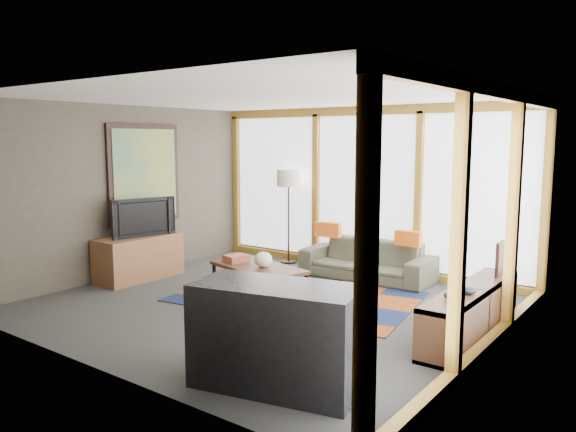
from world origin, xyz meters
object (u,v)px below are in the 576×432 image
Objects in this scene: sofa at (367,260)px; tv_console at (139,257)px; coffee_table at (258,282)px; television at (141,217)px; bar_counter at (277,336)px; bookshelf at (471,312)px; floor_lamp at (289,217)px.

sofa is 1.51× the size of tv_console.
coffee_table is 1.32× the size of television.
tv_console is (-2.76, -2.04, 0.04)m from sofa.
bookshelf is at bearing 54.38° from bar_counter.
floor_lamp is (-1.62, 0.21, 0.50)m from sofa.
coffee_table is at bearing -110.90° from sofa.
floor_lamp reaches higher than bookshelf.
bookshelf reaches higher than coffee_table.
bookshelf is (2.10, -1.56, -0.02)m from sofa.
tv_console is (-4.86, -0.48, 0.06)m from bookshelf.
television is (0.03, 0.04, 0.62)m from tv_console.
bar_counter is (3.92, -1.77, -0.50)m from television.
floor_lamp is 0.75× the size of bookshelf.
coffee_table is 0.62× the size of bookshelf.
bookshelf is 1.51× the size of bar_counter.
bar_counter reaches higher than tv_console.
bookshelf is 2.39m from bar_counter.
coffee_table is at bearing 119.76° from bar_counter.
bookshelf is (2.74, 0.23, 0.04)m from coffee_table.
sofa is at bearing -41.12° from television.
bookshelf is (3.72, -1.77, -0.53)m from floor_lamp.
coffee_table is 2.75m from bookshelf.
television is (-1.12, -2.20, 0.15)m from floor_lamp.
sofa is 1.98× the size of television.
tv_console is (-1.14, -2.25, -0.47)m from floor_lamp.
coffee_table is 2.14m from tv_console.
bar_counter reaches higher than sofa.
sofa is 3.43m from tv_console.
sofa is 3.45m from television.
television reaches higher than sofa.
coffee_table is 1.01× the size of tv_console.
floor_lamp is 1.13× the size of bar_counter.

